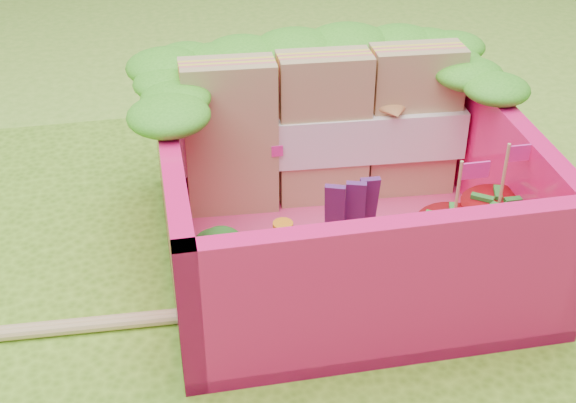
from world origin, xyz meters
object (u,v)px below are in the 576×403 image
(broccoli, at_px, (218,268))
(strawberry_right, at_px, (494,234))
(bento_box, at_px, (342,190))
(sandwich_stack, at_px, (324,130))
(strawberry_left, at_px, (450,251))

(broccoli, bearing_deg, strawberry_right, 3.43)
(bento_box, distance_m, sandwich_stack, 0.33)
(broccoli, height_order, strawberry_right, strawberry_right)
(sandwich_stack, distance_m, strawberry_right, 0.78)
(sandwich_stack, distance_m, strawberry_left, 0.73)
(broccoli, xyz_separation_m, strawberry_right, (1.00, 0.06, -0.04))
(bento_box, relative_size, strawberry_right, 2.55)
(strawberry_right, bearing_deg, bento_box, 152.49)
(sandwich_stack, xyz_separation_m, strawberry_right, (0.49, -0.58, -0.17))
(strawberry_right, bearing_deg, strawberry_left, -162.72)
(sandwich_stack, xyz_separation_m, strawberry_left, (0.31, -0.64, -0.17))
(sandwich_stack, height_order, broccoli, sandwich_stack)
(strawberry_right, bearing_deg, sandwich_stack, 130.60)
(bento_box, bearing_deg, strawberry_left, -45.69)
(broccoli, relative_size, strawberry_left, 0.69)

